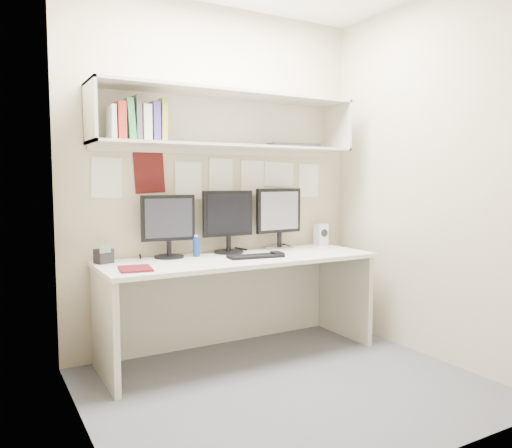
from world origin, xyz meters
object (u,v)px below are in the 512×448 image
maroon_notebook (135,269)px  desk_phone (104,256)px  desk (240,306)px  monitor_right (279,216)px  speaker (321,235)px  monitor_left (168,223)px  monitor_center (228,219)px  keyboard (256,256)px

maroon_notebook → desk_phone: 0.36m
desk → monitor_right: 0.82m
speaker → monitor_left: bearing=-177.5°
desk → maroon_notebook: 0.90m
monitor_right → desk_phone: size_ratio=3.78×
monitor_center → keyboard: monitor_center is taller
monitor_center → maroon_notebook: bearing=-156.7°
desk → speaker: (0.90, 0.23, 0.45)m
desk_phone → speaker: bearing=-18.3°
keyboard → speaker: 0.88m
monitor_right → keyboard: monitor_right is taller
speaker → maroon_notebook: bearing=-165.5°
desk → desk_phone: (-0.92, 0.20, 0.41)m
maroon_notebook → speaker: bearing=21.4°
monitor_center → monitor_left: bearing=179.2°
monitor_right → maroon_notebook: (-1.28, -0.37, -0.26)m
desk → monitor_center: bearing=85.3°
monitor_left → monitor_center: size_ratio=0.94×
keyboard → monitor_left: bearing=158.3°
monitor_right → speaker: 0.46m
desk → monitor_left: (-0.46, 0.22, 0.61)m
monitor_left → speaker: bearing=8.1°
desk → monitor_left: monitor_left is taller
monitor_left → monitor_center: 0.48m
monitor_right → maroon_notebook: size_ratio=2.06×
monitor_left → monitor_right: monitor_right is taller
monitor_left → speaker: monitor_left is taller
monitor_right → maroon_notebook: monitor_right is taller
monitor_center → speaker: (0.89, 0.01, -0.17)m
speaker → maroon_notebook: size_ratio=0.77×
monitor_left → desk_phone: (-0.46, -0.02, -0.19)m
monitor_center → desk_phone: 0.96m
monitor_center → monitor_right: bearing=-0.8°
monitor_center → keyboard: (0.07, -0.31, -0.25)m
desk → maroon_notebook: maroon_notebook is taller
monitor_right → maroon_notebook: bearing=-168.7°
monitor_center → speaker: size_ratio=2.60×
desk → monitor_left: size_ratio=4.47×
speaker → maroon_notebook: (-1.71, -0.38, -0.08)m
monitor_left → desk_phone: monitor_left is taller
monitor_right → speaker: size_ratio=2.68×
monitor_center → desk_phone: (-0.94, -0.02, -0.21)m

